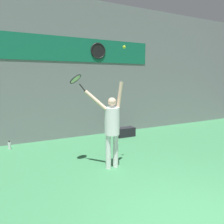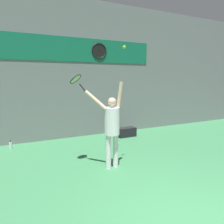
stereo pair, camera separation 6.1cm
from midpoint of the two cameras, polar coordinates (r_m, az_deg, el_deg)
The scene contains 8 objects.
back_wall at distance 8.19m, azimuth -10.04°, elevation 10.85°, with size 18.00×0.10×5.00m.
sponsor_banner at distance 8.19m, azimuth -10.05°, elevation 15.79°, with size 6.16×0.02×0.84m.
scoreboard_clock at distance 8.49m, azimuth -3.86°, elevation 15.65°, with size 0.60×0.05×0.60m.
tennis_player at distance 5.23m, azimuth -0.42°, elevation -3.36°, with size 0.88×0.54×2.11m.
tennis_racket at distance 5.29m, azimuth -9.69°, elevation 8.29°, with size 0.42×0.41×0.41m.
tennis_ball at distance 5.24m, azimuth 2.86°, elevation 16.61°, with size 0.07×0.07×0.07m.
water_bottle at distance 7.59m, azimuth -25.42°, elevation -7.89°, with size 0.08×0.08×0.26m.
equipment_bag at distance 8.32m, azimuth 3.29°, elevation -5.25°, with size 0.71×0.34×0.34m.
Camera 1 is at (-2.47, -1.73, 2.17)m, focal length 35.00 mm.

